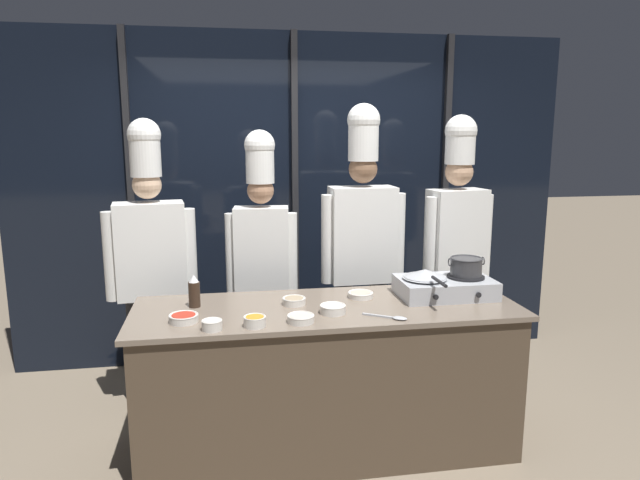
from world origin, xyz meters
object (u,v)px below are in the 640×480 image
at_px(squeeze_bottle_soy, 194,292).
at_px(serving_spoon_slotted, 394,318).
at_px(prep_bowl_chili_flakes, 184,318).
at_px(prep_bowl_onion, 212,324).
at_px(prep_bowl_rice, 333,308).
at_px(chef_pastry, 457,231).
at_px(stock_pot, 466,266).
at_px(prep_bowl_chicken, 301,318).
at_px(portable_stove, 445,287).
at_px(chef_sous, 262,244).
at_px(chef_head, 151,249).
at_px(chef_line, 362,232).
at_px(prep_bowl_carrots, 255,321).
at_px(frying_pan, 425,274).
at_px(prep_bowl_shrimp, 361,294).
at_px(prep_bowl_mushrooms, 294,300).

height_order(squeeze_bottle_soy, serving_spoon_slotted, squeeze_bottle_soy).
relative_size(prep_bowl_chili_flakes, serving_spoon_slotted, 0.68).
distance_m(prep_bowl_onion, prep_bowl_rice, 0.69).
height_order(prep_bowl_onion, chef_pastry, chef_pastry).
bearing_deg(stock_pot, prep_bowl_chili_flakes, -172.38).
distance_m(stock_pot, chef_pastry, 0.63).
bearing_deg(prep_bowl_chicken, portable_stove, 19.55).
bearing_deg(chef_sous, serving_spoon_slotted, 127.93).
xyz_separation_m(chef_head, chef_line, (1.47, 0.01, 0.07)).
relative_size(prep_bowl_onion, serving_spoon_slotted, 0.46).
bearing_deg(prep_bowl_carrots, frying_pan, 18.68).
distance_m(squeeze_bottle_soy, prep_bowl_chili_flakes, 0.28).
distance_m(stock_pot, prep_bowl_rice, 0.93).
bearing_deg(prep_bowl_carrots, chef_pastry, 32.22).
relative_size(squeeze_bottle_soy, prep_bowl_chicken, 1.30).
height_order(prep_bowl_rice, chef_line, chef_line).
bearing_deg(chef_head, serving_spoon_slotted, 136.48).
distance_m(prep_bowl_onion, prep_bowl_chicken, 0.47).
bearing_deg(prep_bowl_onion, squeeze_bottle_soy, 104.20).
bearing_deg(prep_bowl_onion, chef_sous, 72.53).
height_order(prep_bowl_carrots, prep_bowl_onion, prep_bowl_carrots).
bearing_deg(squeeze_bottle_soy, stock_pot, -1.28).
xyz_separation_m(portable_stove, chef_line, (-0.37, 0.67, 0.24)).
bearing_deg(chef_sous, stock_pot, 157.19).
distance_m(squeeze_bottle_soy, prep_bowl_shrimp, 1.01).
xyz_separation_m(stock_pot, chef_head, (-1.98, 0.66, 0.04)).
xyz_separation_m(portable_stove, prep_bowl_mushrooms, (-0.95, -0.01, -0.04)).
relative_size(prep_bowl_onion, prep_bowl_rice, 0.73).
distance_m(stock_pot, prep_bowl_chili_flakes, 1.74).
height_order(prep_bowl_mushrooms, chef_head, chef_head).
distance_m(portable_stove, squeeze_bottle_soy, 1.53).
height_order(squeeze_bottle_soy, prep_bowl_mushrooms, squeeze_bottle_soy).
relative_size(prep_bowl_chili_flakes, chef_head, 0.08).
distance_m(prep_bowl_onion, chef_pastry, 2.01).
distance_m(prep_bowl_shrimp, chef_sous, 0.87).
height_order(prep_bowl_onion, chef_line, chef_line).
xyz_separation_m(prep_bowl_rice, chef_pastry, (1.07, 0.81, 0.27)).
bearing_deg(prep_bowl_chili_flakes, prep_bowl_shrimp, 15.32).
xyz_separation_m(prep_bowl_shrimp, prep_bowl_mushrooms, (-0.43, -0.07, 0.00)).
xyz_separation_m(prep_bowl_chili_flakes, serving_spoon_slotted, (1.14, -0.14, -0.02)).
bearing_deg(prep_bowl_mushrooms, prep_bowl_chili_flakes, -161.13).
relative_size(prep_bowl_shrimp, serving_spoon_slotted, 0.68).
xyz_separation_m(stock_pot, prep_bowl_chili_flakes, (-1.71, -0.23, -0.16)).
relative_size(chef_head, chef_pastry, 0.99).
bearing_deg(serving_spoon_slotted, prep_bowl_chili_flakes, 172.99).
relative_size(squeeze_bottle_soy, prep_bowl_shrimp, 1.23).
bearing_deg(prep_bowl_chicken, chef_pastry, 36.23).
bearing_deg(prep_bowl_shrimp, frying_pan, -9.18).
xyz_separation_m(prep_bowl_shrimp, prep_bowl_carrots, (-0.68, -0.43, 0.01)).
relative_size(frying_pan, serving_spoon_slotted, 2.05).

